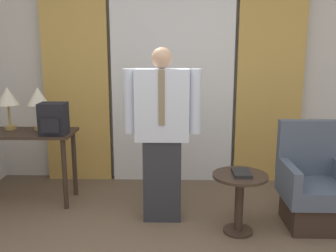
% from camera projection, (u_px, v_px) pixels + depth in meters
% --- Properties ---
extents(wall_back, '(10.00, 0.06, 2.70)m').
position_uv_depth(wall_back, '(173.00, 71.00, 4.58)').
color(wall_back, silver).
rests_on(wall_back, ground_plane).
extents(curtain_sheer_center, '(1.46, 0.06, 2.58)m').
position_uv_depth(curtain_sheer_center, '(172.00, 77.00, 4.47)').
color(curtain_sheer_center, white).
rests_on(curtain_sheer_center, ground_plane).
extents(curtain_drape_left, '(0.78, 0.06, 2.58)m').
position_uv_depth(curtain_drape_left, '(76.00, 77.00, 4.49)').
color(curtain_drape_left, gold).
rests_on(curtain_drape_left, ground_plane).
extents(curtain_drape_right, '(0.78, 0.06, 2.58)m').
position_uv_depth(curtain_drape_right, '(270.00, 77.00, 4.44)').
color(curtain_drape_right, gold).
rests_on(curtain_drape_right, ground_plane).
extents(desk, '(1.10, 0.49, 0.77)m').
position_uv_depth(desk, '(22.00, 144.00, 3.94)').
color(desk, '#38281E').
rests_on(desk, ground_plane).
extents(table_lamp_left, '(0.23, 0.23, 0.45)m').
position_uv_depth(table_lamp_left, '(8.00, 98.00, 3.95)').
color(table_lamp_left, tan).
rests_on(table_lamp_left, desk).
extents(table_lamp_right, '(0.23, 0.23, 0.45)m').
position_uv_depth(table_lamp_right, '(38.00, 98.00, 3.94)').
color(table_lamp_right, tan).
rests_on(table_lamp_right, desk).
extents(backpack, '(0.26, 0.23, 0.32)m').
position_uv_depth(backpack, '(53.00, 119.00, 3.75)').
color(backpack, black).
rests_on(backpack, desk).
extents(person, '(0.71, 0.23, 1.64)m').
position_uv_depth(person, '(162.00, 130.00, 3.47)').
color(person, '#2D2D33').
rests_on(person, ground_plane).
extents(armchair, '(0.59, 0.59, 0.96)m').
position_uv_depth(armchair, '(313.00, 189.00, 3.47)').
color(armchair, '#38281E').
rests_on(armchair, ground_plane).
extents(side_table, '(0.48, 0.48, 0.55)m').
position_uv_depth(side_table, '(239.00, 193.00, 3.31)').
color(side_table, '#38281E').
rests_on(side_table, ground_plane).
extents(book, '(0.15, 0.22, 0.03)m').
position_uv_depth(book, '(242.00, 173.00, 3.26)').
color(book, black).
rests_on(book, side_table).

